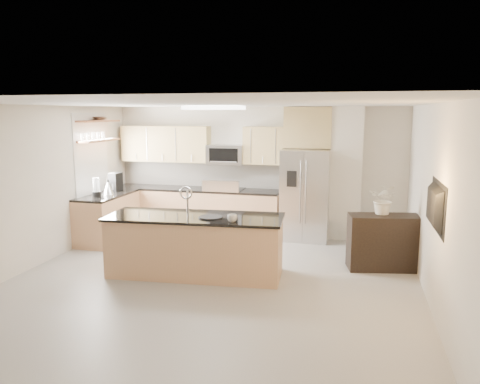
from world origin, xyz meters
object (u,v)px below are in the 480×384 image
(television, at_px, (430,206))
(cup, at_px, (232,218))
(coffee_maker, at_px, (115,182))
(bowl, at_px, (100,118))
(microwave, at_px, (226,155))
(flower_vase, at_px, (385,192))
(blender, at_px, (96,189))
(range, at_px, (225,211))
(island, at_px, (196,245))
(refrigerator, at_px, (305,195))
(credenza, at_px, (384,242))
(kettle, at_px, (108,188))
(platter, at_px, (210,217))

(television, bearing_deg, cup, 82.46)
(coffee_maker, height_order, bowl, bowl)
(microwave, bearing_deg, coffee_maker, -159.08)
(bowl, xyz_separation_m, flower_vase, (5.31, -0.62, -1.14))
(blender, relative_size, bowl, 1.01)
(range, relative_size, blender, 3.12)
(bowl, xyz_separation_m, television, (5.76, -2.24, -1.03))
(cup, bearing_deg, island, 158.72)
(island, height_order, bowl, bowl)
(blender, xyz_separation_m, television, (5.58, -1.69, 0.27))
(coffee_maker, relative_size, flower_vase, 0.50)
(range, distance_m, refrigerator, 1.71)
(credenza, bearing_deg, refrigerator, 122.07)
(cup, relative_size, coffee_maker, 0.39)
(coffee_maker, height_order, television, television)
(microwave, xyz_separation_m, cup, (0.91, -2.90, -0.65))
(credenza, bearing_deg, television, -85.74)
(coffee_maker, xyz_separation_m, television, (5.61, -2.44, 0.26))
(range, xyz_separation_m, refrigerator, (1.66, -0.05, 0.42))
(cup, distance_m, kettle, 3.38)
(blender, height_order, flower_vase, flower_vase)
(refrigerator, relative_size, bowl, 4.90)
(platter, bearing_deg, blender, 155.82)
(microwave, height_order, platter, microwave)
(microwave, height_order, island, microwave)
(microwave, xyz_separation_m, television, (3.51, -3.24, -0.28))
(refrigerator, bearing_deg, kettle, -164.11)
(cup, relative_size, television, 0.13)
(cup, bearing_deg, blender, 155.70)
(island, xyz_separation_m, platter, (0.27, -0.07, 0.47))
(island, height_order, cup, island)
(refrigerator, distance_m, flower_vase, 2.05)
(flower_vase, bearing_deg, bowl, 173.32)
(microwave, bearing_deg, island, -84.50)
(range, distance_m, flower_vase, 3.50)
(refrigerator, distance_m, kettle, 3.83)
(refrigerator, bearing_deg, cup, -105.35)
(refrigerator, height_order, bowl, bowl)
(island, height_order, platter, island)
(platter, height_order, television, television)
(microwave, bearing_deg, bowl, -155.99)
(refrigerator, bearing_deg, flower_vase, -46.07)
(cup, bearing_deg, bowl, 149.01)
(refrigerator, relative_size, island, 0.65)
(range, height_order, microwave, microwave)
(microwave, height_order, refrigerator, microwave)
(television, bearing_deg, island, 79.57)
(credenza, relative_size, flower_vase, 1.51)
(bowl, bearing_deg, refrigerator, 12.01)
(refrigerator, bearing_deg, bowl, -167.99)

